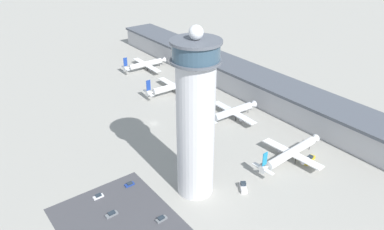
# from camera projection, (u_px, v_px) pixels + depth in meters

# --- Properties ---
(ground_plane) EXTENTS (1000.00, 1000.00, 0.00)m
(ground_plane) POSITION_uv_depth(u_px,v_px,m) (154.00, 123.00, 204.77)
(ground_plane) COLOR #9E9B93
(terminal_building) EXTENTS (275.67, 25.00, 14.92)m
(terminal_building) POSITION_uv_depth(u_px,v_px,m) (247.00, 81.00, 238.50)
(terminal_building) COLOR #B2B2B7
(terminal_building) RESTS_ON ground
(control_tower) EXTENTS (18.21, 18.21, 68.56)m
(control_tower) POSITION_uv_depth(u_px,v_px,m) (196.00, 119.00, 139.58)
(control_tower) COLOR silver
(control_tower) RESTS_ON ground
(airplane_gate_alpha) EXTENTS (34.88, 34.27, 12.44)m
(airplane_gate_alpha) POSITION_uv_depth(u_px,v_px,m) (146.00, 64.00, 275.35)
(airplane_gate_alpha) COLOR white
(airplane_gate_alpha) RESTS_ON ground
(airplane_gate_bravo) EXTENTS (37.39, 40.03, 12.98)m
(airplane_gate_bravo) POSITION_uv_depth(u_px,v_px,m) (175.00, 86.00, 239.01)
(airplane_gate_bravo) COLOR white
(airplane_gate_bravo) RESTS_ON ground
(airplane_gate_charlie) EXTENTS (32.63, 34.02, 13.03)m
(airplane_gate_charlie) POSITION_uv_depth(u_px,v_px,m) (233.00, 112.00, 207.57)
(airplane_gate_charlie) COLOR silver
(airplane_gate_charlie) RESTS_ON ground
(airplane_gate_delta) EXTENTS (31.48, 40.96, 12.93)m
(airplane_gate_delta) POSITION_uv_depth(u_px,v_px,m) (291.00, 153.00, 170.86)
(airplane_gate_delta) COLOR white
(airplane_gate_delta) RESTS_ON ground
(service_truck_catering) EXTENTS (6.97, 5.18, 2.88)m
(service_truck_catering) POSITION_uv_depth(u_px,v_px,m) (183.00, 131.00, 195.95)
(service_truck_catering) COLOR black
(service_truck_catering) RESTS_ON ground
(service_truck_fuel) EXTENTS (6.50, 5.53, 3.11)m
(service_truck_fuel) POSITION_uv_depth(u_px,v_px,m) (243.00, 187.00, 154.77)
(service_truck_fuel) COLOR black
(service_truck_fuel) RESTS_ON ground
(service_truck_baggage) EXTENTS (3.66, 6.48, 2.96)m
(service_truck_baggage) POSITION_uv_depth(u_px,v_px,m) (189.00, 157.00, 173.94)
(service_truck_baggage) COLOR black
(service_truck_baggage) RESTS_ON ground
(service_truck_water) EXTENTS (4.05, 8.51, 2.42)m
(service_truck_water) POSITION_uv_depth(u_px,v_px,m) (309.00, 160.00, 172.74)
(service_truck_water) COLOR black
(service_truck_water) RESTS_ON ground
(car_silver_sedan) EXTENTS (1.72, 4.23, 1.43)m
(car_silver_sedan) POSITION_uv_depth(u_px,v_px,m) (98.00, 196.00, 150.30)
(car_silver_sedan) COLOR black
(car_silver_sedan) RESTS_ON ground
(car_maroon_suv) EXTENTS (1.86, 4.11, 1.36)m
(car_maroon_suv) POSITION_uv_depth(u_px,v_px,m) (130.00, 184.00, 157.21)
(car_maroon_suv) COLOR black
(car_maroon_suv) RESTS_ON ground
(car_blue_compact) EXTENTS (1.94, 4.81, 1.55)m
(car_blue_compact) POSITION_uv_depth(u_px,v_px,m) (112.00, 214.00, 141.22)
(car_blue_compact) COLOR black
(car_blue_compact) RESTS_ON ground
(car_white_wagon) EXTENTS (1.91, 4.48, 1.59)m
(car_white_wagon) POSITION_uv_depth(u_px,v_px,m) (161.00, 219.00, 138.96)
(car_white_wagon) COLOR black
(car_white_wagon) RESTS_ON ground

